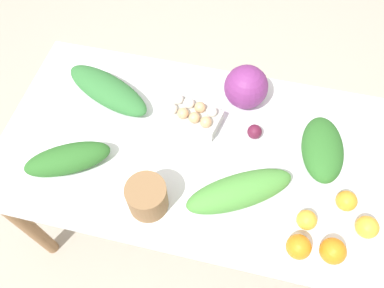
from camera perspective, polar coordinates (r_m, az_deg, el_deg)
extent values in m
plane|color=#B2A899|center=(2.09, 0.00, -10.70)|extent=(8.00, 8.00, 0.00)
cube|color=silver|center=(1.43, 0.00, -0.71)|extent=(1.46, 0.80, 0.03)
cylinder|color=olive|center=(1.85, -23.78, -11.34)|extent=(0.06, 0.06, 0.71)
cylinder|color=olive|center=(2.09, -16.08, 5.77)|extent=(0.06, 0.06, 0.71)
cylinder|color=olive|center=(1.98, 21.62, -1.47)|extent=(0.06, 0.06, 0.71)
sphere|color=#7A2D75|center=(1.49, 8.23, 8.59)|extent=(0.17, 0.17, 0.17)
cube|color=#B7B7B2|center=(1.45, -0.06, 4.19)|extent=(0.24, 0.16, 0.06)
sphere|color=white|center=(1.42, 3.00, 4.95)|extent=(0.04, 0.04, 0.04)
sphere|color=tan|center=(1.43, 1.25, 5.61)|extent=(0.04, 0.04, 0.04)
sphere|color=white|center=(1.44, -0.48, 6.24)|extent=(0.04, 0.04, 0.04)
sphere|color=white|center=(1.45, -2.18, 6.87)|extent=(0.04, 0.04, 0.04)
sphere|color=tan|center=(1.39, 2.15, 3.36)|extent=(0.04, 0.04, 0.04)
sphere|color=tan|center=(1.40, 0.37, 4.04)|extent=(0.04, 0.04, 0.04)
sphere|color=tan|center=(1.41, -1.38, 4.70)|extent=(0.04, 0.04, 0.04)
sphere|color=white|center=(1.43, -3.10, 5.34)|extent=(0.04, 0.04, 0.04)
cylinder|color=olive|center=(1.27, -6.85, -8.06)|extent=(0.14, 0.14, 0.13)
ellipsoid|color=#2D6B28|center=(1.44, 19.25, -0.72)|extent=(0.18, 0.29, 0.09)
ellipsoid|color=#2D6B28|center=(1.41, -18.39, -2.19)|extent=(0.32, 0.25, 0.09)
ellipsoid|color=#4C933D|center=(1.29, 7.26, -7.13)|extent=(0.39, 0.30, 0.10)
ellipsoid|color=#337538|center=(1.56, -12.75, 8.03)|extent=(0.42, 0.28, 0.09)
sphere|color=#5B1933|center=(1.44, 9.51, 1.87)|extent=(0.06, 0.06, 0.06)
sphere|color=orange|center=(1.39, 22.48, -8.01)|extent=(0.07, 0.07, 0.07)
sphere|color=#F9A833|center=(1.32, 17.07, -11.01)|extent=(0.07, 0.07, 0.07)
sphere|color=orange|center=(1.30, 20.67, -15.01)|extent=(0.08, 0.08, 0.08)
sphere|color=orange|center=(1.27, 15.94, -14.83)|extent=(0.08, 0.08, 0.08)
sphere|color=#F9A833|center=(1.37, 25.13, -11.39)|extent=(0.07, 0.07, 0.07)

